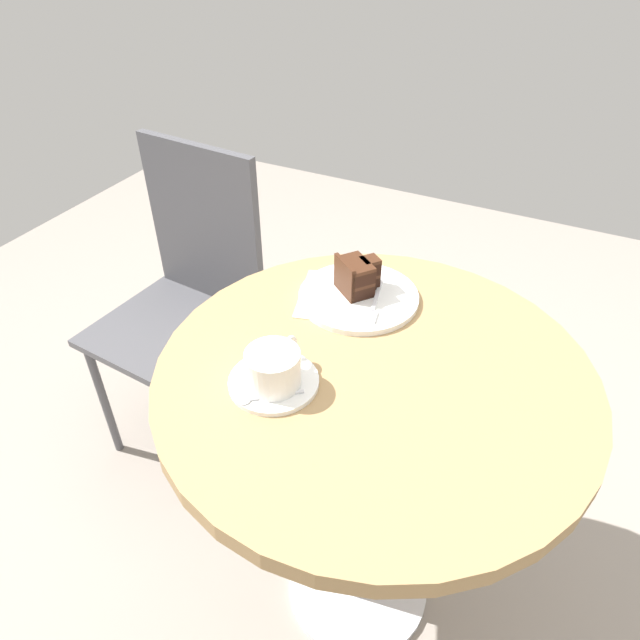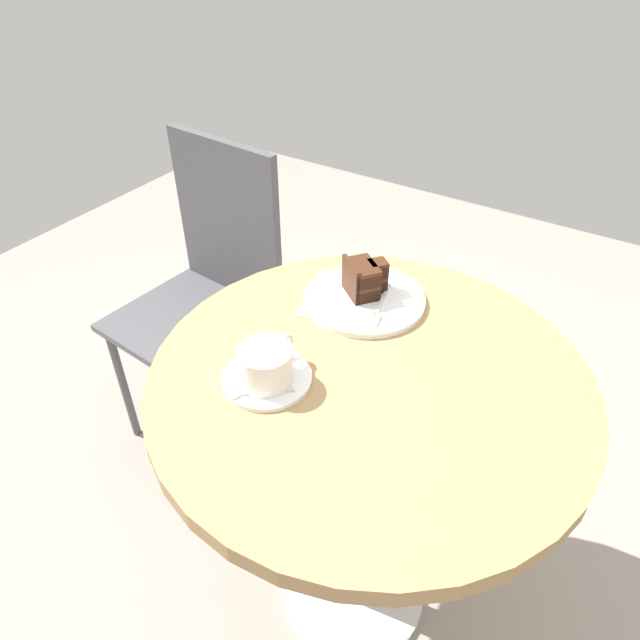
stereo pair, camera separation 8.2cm
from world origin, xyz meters
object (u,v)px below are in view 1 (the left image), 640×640
saucer (274,382)px  coffee_cup (274,367)px  cafe_chair (190,286)px  cake_plate (359,296)px  fork (374,306)px  napkin (347,297)px  teaspoon (263,397)px  cake_slice (357,276)px

saucer → coffee_cup: bearing=-133.5°
cafe_chair → cake_plate: bearing=-8.7°
coffee_cup → fork: size_ratio=0.86×
fork → napkin: size_ratio=0.62×
teaspoon → saucer: bearing=-120.4°
teaspoon → fork: bearing=-140.9°
coffee_cup → cafe_chair: cafe_chair is taller
teaspoon → cafe_chair: size_ratio=0.09×
cafe_chair → cake_slice: bearing=-8.0°
cake_plate → napkin: size_ratio=1.05×
cake_plate → coffee_cup: bearing=175.0°
teaspoon → napkin: (0.32, -0.00, -0.01)m
coffee_cup → napkin: (0.28, -0.00, -0.04)m
coffee_cup → cake_slice: cake_slice is taller
fork → napkin: 0.07m
napkin → cake_plate: bearing=-73.1°
teaspoon → cafe_chair: bearing=-79.7°
cake_slice → cafe_chair: size_ratio=0.10×
coffee_cup → napkin: coffee_cup is taller
cake_plate → fork: fork is taller
cake_plate → cake_slice: bearing=46.4°
saucer → teaspoon: (-0.04, -0.01, 0.01)m
cake_slice → coffee_cup: bearing=177.1°
saucer → cake_plate: (0.28, -0.03, 0.00)m
fork → saucer: bearing=-28.2°
fork → cafe_chair: size_ratio=0.16×
cake_plate → fork: size_ratio=1.68×
saucer → napkin: saucer is taller
cake_plate → cafe_chair: size_ratio=0.27×
cake_plate → cake_slice: cake_slice is taller
cafe_chair → teaspoon: bearing=-36.2°
napkin → cafe_chair: (0.14, 0.53, -0.22)m
saucer → cafe_chair: 0.70m
saucer → fork: fork is taller
saucer → napkin: (0.28, -0.01, -0.00)m
saucer → coffee_cup: (-0.00, -0.00, 0.04)m
teaspoon → cake_plate: size_ratio=0.35×
saucer → fork: bearing=-15.7°
coffee_cup → fork: coffee_cup is taller
cafe_chair → napkin: bearing=-9.9°
cake_slice → fork: bearing=-123.6°
napkin → cafe_chair: cafe_chair is taller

